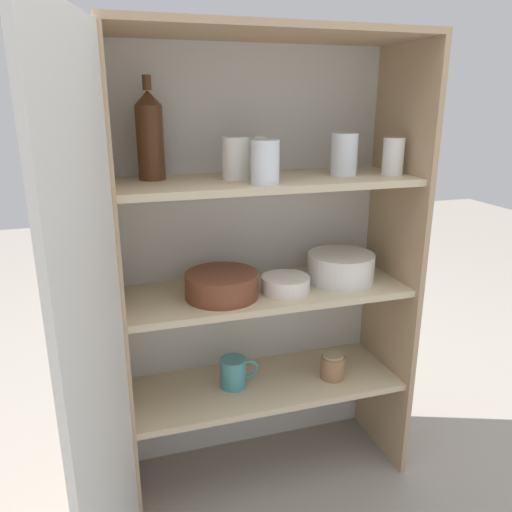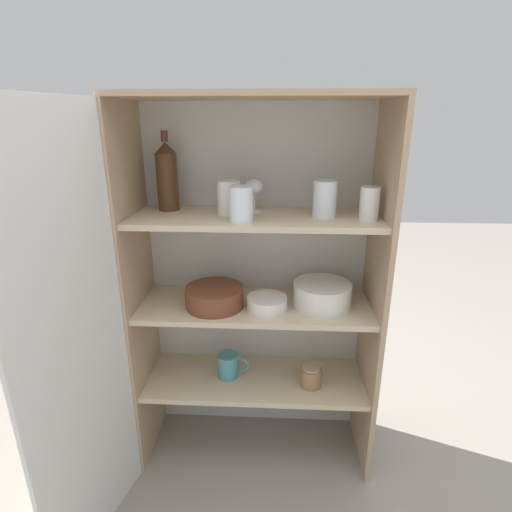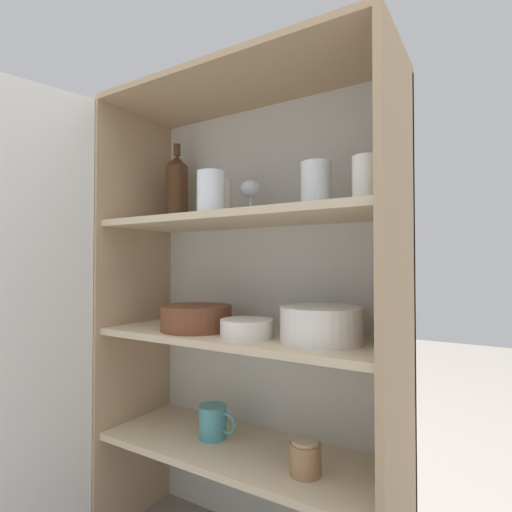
% 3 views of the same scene
% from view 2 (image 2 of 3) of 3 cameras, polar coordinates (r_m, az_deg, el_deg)
% --- Properties ---
extents(ground_plane, '(8.00, 8.00, 0.00)m').
position_cam_2_polar(ground_plane, '(1.76, -0.43, -28.56)').
color(ground_plane, gray).
extents(cupboard_back_panel, '(0.88, 0.02, 1.36)m').
position_cam_2_polar(cupboard_back_panel, '(1.62, 0.17, -3.43)').
color(cupboard_back_panel, silver).
rests_on(cupboard_back_panel, ground_plane).
extents(cupboard_side_left, '(0.02, 0.34, 1.36)m').
position_cam_2_polar(cupboard_side_left, '(1.55, -16.26, -5.25)').
color(cupboard_side_left, tan).
rests_on(cupboard_side_left, ground_plane).
extents(cupboard_side_right, '(0.02, 0.34, 1.36)m').
position_cam_2_polar(cupboard_side_right, '(1.51, 16.44, -5.96)').
color(cupboard_side_right, tan).
rests_on(cupboard_side_right, ground_plane).
extents(cupboard_top_panel, '(0.88, 0.34, 0.02)m').
position_cam_2_polar(cupboard_top_panel, '(1.33, -0.17, 21.96)').
color(cupboard_top_panel, tan).
rests_on(cupboard_top_panel, cupboard_side_left).
extents(shelf_board_lower, '(0.84, 0.30, 0.02)m').
position_cam_2_polar(shelf_board_lower, '(1.66, -0.13, -17.19)').
color(shelf_board_lower, beige).
extents(shelf_board_middle, '(0.84, 0.30, 0.02)m').
position_cam_2_polar(shelf_board_middle, '(1.49, -0.14, -7.19)').
color(shelf_board_middle, beige).
extents(shelf_board_upper, '(0.84, 0.30, 0.02)m').
position_cam_2_polar(shelf_board_upper, '(1.37, -0.15, 5.44)').
color(shelf_board_upper, beige).
extents(cupboard_door, '(0.12, 0.43, 1.36)m').
position_cam_2_polar(cupboard_door, '(1.27, -24.55, -12.14)').
color(cupboard_door, silver).
rests_on(cupboard_door, ground_plane).
extents(tumbler_glass_0, '(0.08, 0.08, 0.12)m').
position_cam_2_polar(tumbler_glass_0, '(1.37, -3.93, 8.31)').
color(tumbler_glass_0, white).
rests_on(tumbler_glass_0, shelf_board_upper).
extents(tumbler_glass_1, '(0.08, 0.08, 0.12)m').
position_cam_2_polar(tumbler_glass_1, '(1.36, 9.79, 8.05)').
color(tumbler_glass_1, white).
rests_on(tumbler_glass_1, shelf_board_upper).
extents(tumbler_glass_2, '(0.08, 0.08, 0.11)m').
position_cam_2_polar(tumbler_glass_2, '(1.27, -2.13, 7.38)').
color(tumbler_glass_2, white).
rests_on(tumbler_glass_2, shelf_board_upper).
extents(tumbler_glass_3, '(0.06, 0.06, 0.11)m').
position_cam_2_polar(tumbler_glass_3, '(1.34, 15.90, 7.21)').
color(tumbler_glass_3, white).
rests_on(tumbler_glass_3, shelf_board_upper).
extents(wine_glass_0, '(0.07, 0.07, 0.11)m').
position_cam_2_polar(wine_glass_0, '(1.41, -0.28, 9.58)').
color(wine_glass_0, white).
rests_on(wine_glass_0, shelf_board_upper).
extents(wine_bottle, '(0.07, 0.07, 0.28)m').
position_cam_2_polar(wine_bottle, '(1.47, -12.58, 11.07)').
color(wine_bottle, '#4C2D19').
rests_on(wine_bottle, shelf_board_upper).
extents(plate_stack_white, '(0.21, 0.21, 0.09)m').
position_cam_2_polar(plate_stack_white, '(1.47, 9.42, -5.47)').
color(plate_stack_white, silver).
rests_on(plate_stack_white, shelf_board_middle).
extents(mixing_bowl_large, '(0.21, 0.21, 0.07)m').
position_cam_2_polar(mixing_bowl_large, '(1.46, -5.95, -5.70)').
color(mixing_bowl_large, brown).
rests_on(mixing_bowl_large, shelf_board_middle).
extents(serving_bowl_small, '(0.14, 0.14, 0.05)m').
position_cam_2_polar(serving_bowl_small, '(1.43, 1.58, -6.67)').
color(serving_bowl_small, silver).
rests_on(serving_bowl_small, shelf_board_middle).
extents(coffee_mug_primary, '(0.12, 0.08, 0.10)m').
position_cam_2_polar(coffee_mug_primary, '(1.63, -3.94, -15.29)').
color(coffee_mug_primary, teal).
rests_on(coffee_mug_primary, shelf_board_lower).
extents(storage_jar, '(0.08, 0.08, 0.08)m').
position_cam_2_polar(storage_jar, '(1.60, 7.84, -16.65)').
color(storage_jar, '#99704C').
rests_on(storage_jar, shelf_board_lower).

